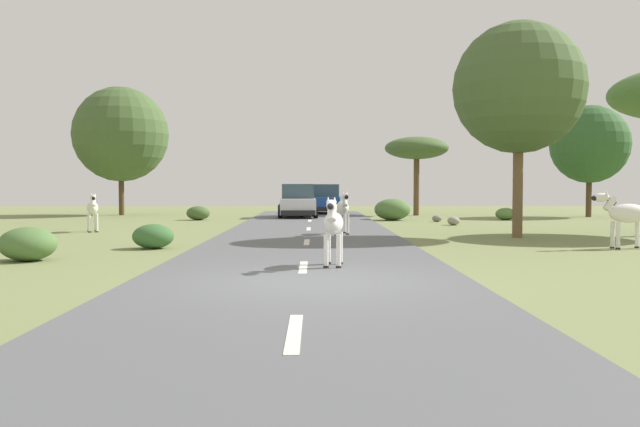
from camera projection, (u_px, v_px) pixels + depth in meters
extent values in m
plane|color=olive|center=(314.00, 284.00, 11.45)|extent=(90.00, 90.00, 0.00)
cube|color=#56595B|center=(301.00, 283.00, 11.44)|extent=(6.00, 64.00, 0.05)
cube|color=silver|center=(294.00, 332.00, 7.45)|extent=(0.16, 2.00, 0.01)
cube|color=silver|center=(303.00, 267.00, 13.44)|extent=(0.16, 2.00, 0.01)
cube|color=silver|center=(307.00, 242.00, 19.43)|extent=(0.16, 2.00, 0.01)
cube|color=silver|center=(309.00, 229.00, 25.43)|extent=(0.16, 2.00, 0.01)
cube|color=silver|center=(310.00, 221.00, 31.42)|extent=(0.16, 2.00, 0.01)
cube|color=silver|center=(311.00, 215.00, 37.42)|extent=(0.16, 2.00, 0.01)
ellipsoid|color=silver|center=(342.00, 208.00, 22.73)|extent=(0.51, 1.05, 0.48)
cylinder|color=silver|center=(340.00, 224.00, 22.41)|extent=(0.11, 0.11, 0.69)
cylinder|color=#28231E|center=(340.00, 234.00, 22.43)|extent=(0.13, 0.13, 0.05)
cylinder|color=silver|center=(348.00, 224.00, 22.44)|extent=(0.11, 0.11, 0.69)
cylinder|color=#28231E|center=(348.00, 234.00, 22.46)|extent=(0.13, 0.13, 0.05)
cylinder|color=silver|center=(337.00, 223.00, 23.07)|extent=(0.11, 0.11, 0.69)
cylinder|color=#28231E|center=(337.00, 233.00, 23.08)|extent=(0.13, 0.13, 0.05)
cylinder|color=silver|center=(345.00, 223.00, 23.10)|extent=(0.11, 0.11, 0.69)
cylinder|color=#28231E|center=(345.00, 233.00, 23.11)|extent=(0.13, 0.13, 0.05)
cylinder|color=silver|center=(345.00, 201.00, 22.24)|extent=(0.22, 0.38, 0.41)
cube|color=black|center=(345.00, 198.00, 22.24)|extent=(0.07, 0.34, 0.28)
ellipsoid|color=silver|center=(346.00, 197.00, 22.00)|extent=(0.23, 0.46, 0.22)
ellipsoid|color=black|center=(346.00, 197.00, 21.83)|extent=(0.14, 0.17, 0.13)
cone|color=silver|center=(343.00, 193.00, 22.10)|extent=(0.09, 0.09, 0.13)
cone|color=silver|center=(347.00, 193.00, 22.11)|extent=(0.09, 0.09, 0.13)
cylinder|color=black|center=(340.00, 210.00, 23.24)|extent=(0.05, 0.15, 0.41)
ellipsoid|color=silver|center=(333.00, 223.00, 13.63)|extent=(0.49, 1.02, 0.47)
cylinder|color=silver|center=(326.00, 251.00, 13.34)|extent=(0.11, 0.11, 0.68)
cylinder|color=#28231E|center=(326.00, 267.00, 13.35)|extent=(0.12, 0.12, 0.05)
cylinder|color=silver|center=(339.00, 251.00, 13.31)|extent=(0.11, 0.11, 0.68)
cylinder|color=#28231E|center=(339.00, 267.00, 13.33)|extent=(0.12, 0.12, 0.05)
cylinder|color=silver|center=(328.00, 248.00, 13.98)|extent=(0.11, 0.11, 0.68)
cylinder|color=#28231E|center=(328.00, 263.00, 13.99)|extent=(0.12, 0.12, 0.05)
cylinder|color=silver|center=(340.00, 248.00, 13.96)|extent=(0.11, 0.11, 0.68)
cylinder|color=#28231E|center=(340.00, 263.00, 13.97)|extent=(0.12, 0.12, 0.05)
cylinder|color=silver|center=(332.00, 212.00, 13.14)|extent=(0.21, 0.37, 0.40)
cube|color=black|center=(332.00, 208.00, 13.14)|extent=(0.07, 0.33, 0.27)
ellipsoid|color=silver|center=(331.00, 205.00, 12.90)|extent=(0.22, 0.45, 0.22)
ellipsoid|color=black|center=(330.00, 206.00, 12.73)|extent=(0.14, 0.16, 0.13)
cone|color=silver|center=(328.00, 200.00, 13.01)|extent=(0.09, 0.09, 0.13)
cone|color=silver|center=(335.00, 200.00, 13.00)|extent=(0.09, 0.09, 0.13)
cylinder|color=black|center=(335.00, 226.00, 14.12)|extent=(0.05, 0.14, 0.40)
ellipsoid|color=silver|center=(628.00, 213.00, 17.88)|extent=(1.12, 0.54, 0.51)
cylinder|color=silver|center=(612.00, 235.00, 18.00)|extent=(0.12, 0.12, 0.74)
cylinder|color=#28231E|center=(612.00, 248.00, 18.02)|extent=(0.14, 0.14, 0.05)
cylinder|color=silver|center=(618.00, 236.00, 17.73)|extent=(0.12, 0.12, 0.74)
cylinder|color=#28231E|center=(618.00, 248.00, 17.74)|extent=(0.14, 0.14, 0.05)
cylinder|color=silver|center=(637.00, 235.00, 18.08)|extent=(0.12, 0.12, 0.74)
cylinder|color=#28231E|center=(637.00, 247.00, 18.10)|extent=(0.14, 0.14, 0.05)
cylinder|color=silver|center=(610.00, 203.00, 17.81)|extent=(0.41, 0.24, 0.44)
cube|color=black|center=(610.00, 200.00, 17.81)|extent=(0.36, 0.08, 0.30)
ellipsoid|color=silver|center=(601.00, 197.00, 17.78)|extent=(0.49, 0.24, 0.24)
ellipsoid|color=black|center=(594.00, 198.00, 17.76)|extent=(0.18, 0.15, 0.14)
cone|color=silver|center=(604.00, 193.00, 17.85)|extent=(0.10, 0.10, 0.14)
cone|color=silver|center=(607.00, 193.00, 17.72)|extent=(0.10, 0.10, 0.14)
ellipsoid|color=silver|center=(92.00, 208.00, 24.49)|extent=(0.73, 1.07, 0.47)
cylinder|color=silver|center=(89.00, 223.00, 24.17)|extent=(0.13, 0.13, 0.68)
cylinder|color=#28231E|center=(90.00, 232.00, 24.18)|extent=(0.15, 0.15, 0.05)
cylinder|color=silver|center=(97.00, 223.00, 24.26)|extent=(0.13, 0.13, 0.68)
cylinder|color=#28231E|center=(97.00, 232.00, 24.27)|extent=(0.15, 0.15, 0.05)
cylinder|color=silver|center=(89.00, 222.00, 24.77)|extent=(0.13, 0.13, 0.68)
cylinder|color=#28231E|center=(89.00, 231.00, 24.79)|extent=(0.15, 0.15, 0.05)
cylinder|color=silver|center=(96.00, 222.00, 24.87)|extent=(0.13, 0.13, 0.68)
cylinder|color=#28231E|center=(96.00, 231.00, 24.88)|extent=(0.15, 0.15, 0.05)
cylinder|color=silver|center=(93.00, 202.00, 24.04)|extent=(0.30, 0.40, 0.40)
cube|color=black|center=(93.00, 199.00, 24.04)|extent=(0.15, 0.32, 0.28)
ellipsoid|color=silver|center=(93.00, 198.00, 23.82)|extent=(0.33, 0.47, 0.22)
ellipsoid|color=black|center=(94.00, 198.00, 23.66)|extent=(0.17, 0.19, 0.13)
cone|color=silver|center=(91.00, 195.00, 23.89)|extent=(0.11, 0.11, 0.13)
cone|color=silver|center=(95.00, 195.00, 23.94)|extent=(0.11, 0.11, 0.13)
cylinder|color=black|center=(92.00, 210.00, 24.96)|extent=(0.08, 0.14, 0.40)
cube|color=silver|center=(298.00, 206.00, 35.14)|extent=(1.93, 4.25, 0.80)
cube|color=#334751|center=(298.00, 191.00, 35.31)|extent=(1.71, 2.25, 0.76)
cube|color=black|center=(298.00, 213.00, 33.00)|extent=(1.71, 0.21, 0.24)
cylinder|color=black|center=(280.00, 212.00, 33.77)|extent=(0.24, 0.69, 0.68)
cylinder|color=black|center=(316.00, 212.00, 33.84)|extent=(0.24, 0.69, 0.68)
cylinder|color=black|center=(281.00, 210.00, 36.46)|extent=(0.24, 0.69, 0.68)
cylinder|color=black|center=(314.00, 210.00, 36.53)|extent=(0.24, 0.69, 0.68)
cube|color=#1E479E|center=(326.00, 203.00, 40.25)|extent=(2.06, 4.30, 0.80)
cube|color=#334751|center=(326.00, 191.00, 40.42)|extent=(1.77, 2.30, 0.76)
cube|color=black|center=(324.00, 209.00, 38.10)|extent=(1.72, 0.27, 0.24)
cylinder|color=black|center=(309.00, 208.00, 38.96)|extent=(0.26, 0.69, 0.68)
cylinder|color=black|center=(340.00, 208.00, 38.86)|extent=(0.26, 0.69, 0.68)
cylinder|color=black|center=(312.00, 207.00, 41.65)|extent=(0.26, 0.69, 0.68)
cylinder|color=black|center=(341.00, 207.00, 41.56)|extent=(0.26, 0.69, 0.68)
cylinder|color=brown|center=(416.00, 187.00, 38.18)|extent=(0.33, 0.33, 3.22)
ellipsoid|color=#425B2D|center=(417.00, 148.00, 38.08)|extent=(3.64, 3.64, 1.27)
cylinder|color=#4C3823|center=(121.00, 194.00, 38.52)|extent=(0.31, 0.31, 2.48)
sphere|color=#425B2D|center=(121.00, 134.00, 38.37)|extent=(5.45, 5.45, 5.45)
cylinder|color=brown|center=(518.00, 189.00, 21.73)|extent=(0.32, 0.32, 3.17)
sphere|color=#425B2D|center=(519.00, 88.00, 21.60)|extent=(4.26, 4.26, 4.26)
cylinder|color=#4C3823|center=(589.00, 196.00, 36.34)|extent=(0.30, 0.30, 2.27)
sphere|color=#2D5628|center=(590.00, 144.00, 36.22)|extent=(4.23, 4.23, 4.23)
ellipsoid|color=#425B2D|center=(198.00, 213.00, 32.97)|extent=(1.15, 1.04, 0.69)
ellipsoid|color=#4C7038|center=(506.00, 214.00, 32.98)|extent=(1.01, 0.91, 0.60)
ellipsoid|color=#4C7038|center=(28.00, 244.00, 14.99)|extent=(1.28, 1.15, 0.77)
ellipsoid|color=#4C7038|center=(392.00, 209.00, 32.77)|extent=(1.77, 1.59, 1.06)
ellipsoid|color=#386633|center=(153.00, 236.00, 17.95)|extent=(1.11, 1.00, 0.66)
ellipsoid|color=gray|center=(437.00, 218.00, 31.46)|extent=(0.46, 0.41, 0.31)
ellipsoid|color=gray|center=(454.00, 221.00, 28.69)|extent=(0.53, 0.58, 0.37)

